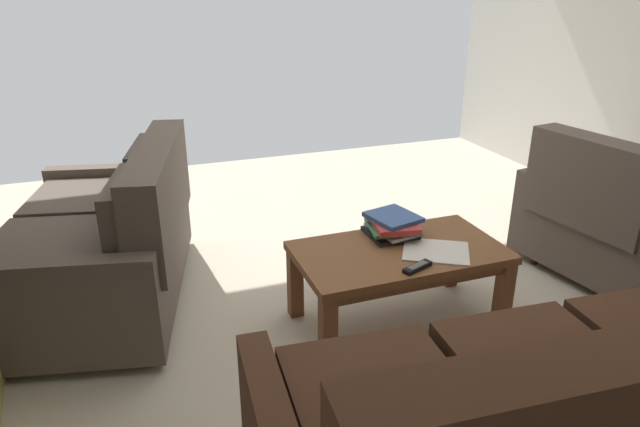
# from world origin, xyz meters

# --- Properties ---
(ground_plane) EXTENTS (4.82, 5.52, 0.01)m
(ground_plane) POSITION_xyz_m (0.00, 0.00, -0.00)
(ground_plane) COLOR beige
(loveseat_near) EXTENTS (1.14, 1.55, 0.86)m
(loveseat_near) POSITION_xyz_m (1.37, -0.43, 0.36)
(loveseat_near) COLOR black
(loveseat_near) RESTS_ON ground
(coffee_table) EXTENTS (1.02, 0.57, 0.42)m
(coffee_table) POSITION_xyz_m (0.02, 0.30, 0.35)
(coffee_table) COLOR brown
(coffee_table) RESTS_ON ground
(armchair_side) EXTENTS (0.94, 1.04, 0.87)m
(armchair_side) POSITION_xyz_m (-1.40, 0.26, 0.36)
(armchair_side) COLOR black
(armchair_side) RESTS_ON ground
(book_stack) EXTENTS (0.29, 0.33, 0.11)m
(book_stack) POSITION_xyz_m (-0.02, 0.13, 0.47)
(book_stack) COLOR black
(book_stack) RESTS_ON coffee_table
(tv_remote) EXTENTS (0.17, 0.10, 0.02)m
(tv_remote) POSITION_xyz_m (0.04, 0.51, 0.43)
(tv_remote) COLOR black
(tv_remote) RESTS_ON coffee_table
(loose_magazine) EXTENTS (0.40, 0.38, 0.01)m
(loose_magazine) POSITION_xyz_m (-0.13, 0.39, 0.42)
(loose_magazine) COLOR silver
(loose_magazine) RESTS_ON coffee_table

